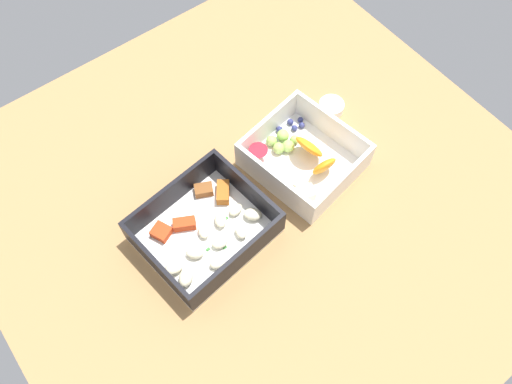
% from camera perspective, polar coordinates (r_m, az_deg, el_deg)
% --- Properties ---
extents(table_surface, '(0.80, 0.80, 0.02)m').
position_cam_1_polar(table_surface, '(0.79, 0.61, -0.86)').
color(table_surface, '#9E7547').
rests_on(table_surface, ground).
extents(pasta_container, '(0.19, 0.17, 0.06)m').
position_cam_1_polar(pasta_container, '(0.74, -5.69, -4.17)').
color(pasta_container, white).
rests_on(pasta_container, table_surface).
extents(fruit_bowl, '(0.17, 0.18, 0.06)m').
position_cam_1_polar(fruit_bowl, '(0.80, 5.02, 3.88)').
color(fruit_bowl, white).
rests_on(fruit_bowl, table_surface).
extents(paper_cup_liner, '(0.04, 0.04, 0.02)m').
position_cam_1_polar(paper_cup_liner, '(0.87, 8.34, 9.32)').
color(paper_cup_liner, white).
rests_on(paper_cup_liner, table_surface).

